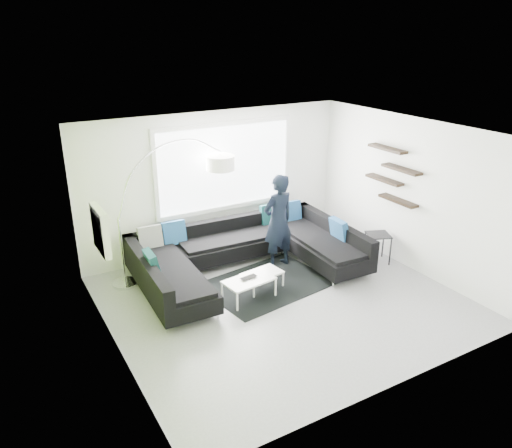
{
  "coord_description": "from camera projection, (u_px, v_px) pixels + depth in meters",
  "views": [
    {
      "loc": [
        -4.02,
        -6.08,
        4.25
      ],
      "look_at": [
        -0.0,
        0.9,
        1.06
      ],
      "focal_mm": 35.0,
      "sensor_mm": 36.0,
      "label": 1
    }
  ],
  "objects": [
    {
      "name": "person",
      "position": [
        278.0,
        221.0,
        9.22
      ],
      "size": [
        0.77,
        0.6,
        1.8
      ],
      "primitive_type": "imported",
      "rotation": [
        0.0,
        0.0,
        3.27
      ],
      "color": "black",
      "rests_on": "ground"
    },
    {
      "name": "rug",
      "position": [
        267.0,
        284.0,
        8.86
      ],
      "size": [
        2.31,
        1.82,
        0.01
      ],
      "primitive_type": "cube",
      "rotation": [
        0.0,
        0.0,
        0.14
      ],
      "color": "black",
      "rests_on": "ground"
    },
    {
      "name": "coffee_table",
      "position": [
        256.0,
        284.0,
        8.49
      ],
      "size": [
        1.16,
        0.77,
        0.35
      ],
      "primitive_type": "cube",
      "rotation": [
        0.0,
        0.0,
        0.14
      ],
      "color": "silver",
      "rests_on": "ground"
    },
    {
      "name": "ground",
      "position": [
        283.0,
        300.0,
        8.33
      ],
      "size": [
        5.5,
        5.5,
        0.0
      ],
      "primitive_type": "plane",
      "color": "gray",
      "rests_on": "ground"
    },
    {
      "name": "room_shell",
      "position": [
        280.0,
        194.0,
        7.85
      ],
      "size": [
        5.54,
        5.04,
        2.82
      ],
      "color": "white",
      "rests_on": "ground"
    },
    {
      "name": "side_table",
      "position": [
        377.0,
        248.0,
        9.6
      ],
      "size": [
        0.54,
        0.54,
        0.57
      ],
      "primitive_type": "cube",
      "rotation": [
        0.0,
        0.0,
        -0.39
      ],
      "color": "black",
      "rests_on": "ground"
    },
    {
      "name": "sectional_sofa",
      "position": [
        249.0,
        256.0,
        9.06
      ],
      "size": [
        4.06,
        2.61,
        0.85
      ],
      "rotation": [
        0.0,
        0.0,
        -0.04
      ],
      "color": "black",
      "rests_on": "ground"
    },
    {
      "name": "laptop",
      "position": [
        250.0,
        278.0,
        8.27
      ],
      "size": [
        0.35,
        0.27,
        0.02
      ],
      "primitive_type": "imported",
      "rotation": [
        0.0,
        0.0,
        0.14
      ],
      "color": "black",
      "rests_on": "coffee_table"
    },
    {
      "name": "arc_lamp",
      "position": [
        118.0,
        220.0,
        8.38
      ],
      "size": [
        2.26,
        0.54,
        2.46
      ],
      "primitive_type": null,
      "rotation": [
        0.0,
        0.0,
        0.01
      ],
      "color": "white",
      "rests_on": "ground"
    }
  ]
}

